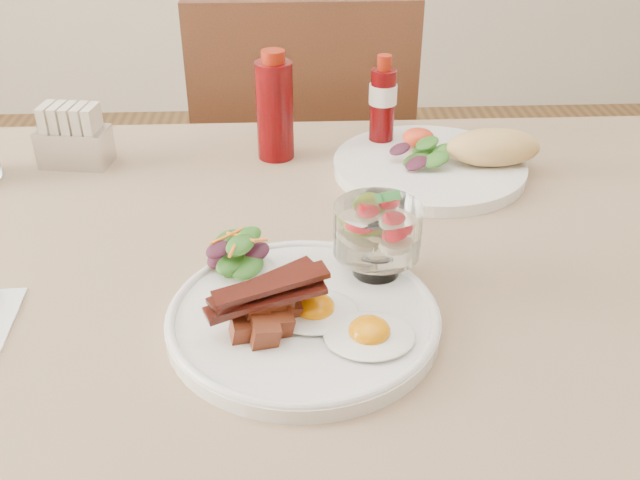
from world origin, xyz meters
TOP-DOWN VIEW (x-y plane):
  - table at (0.00, 0.00)m, footprint 1.33×0.88m
  - chair_far at (0.00, 0.66)m, footprint 0.42×0.42m
  - main_plate at (-0.02, -0.12)m, footprint 0.28×0.28m
  - fried_eggs at (0.02, -0.15)m, footprint 0.14×0.12m
  - bacon_potato_pile at (-0.05, -0.15)m, footprint 0.12×0.08m
  - side_salad at (-0.09, -0.04)m, footprint 0.08×0.07m
  - fruit_cup at (0.06, -0.05)m, footprint 0.10×0.10m
  - second_plate at (0.20, 0.23)m, footprint 0.30×0.28m
  - ketchup_bottle at (-0.05, 0.30)m, footprint 0.06×0.06m
  - hot_sauce_bottle at (0.12, 0.32)m, footprint 0.06×0.06m
  - sugar_caddy at (-0.35, 0.29)m, footprint 0.11×0.07m

SIDE VIEW (x-z plane):
  - chair_far at x=0.00m, z-range 0.06..0.99m
  - table at x=0.00m, z-range 0.29..1.04m
  - main_plate at x=-0.02m, z-range 0.75..0.77m
  - second_plate at x=0.20m, z-range 0.74..0.81m
  - fried_eggs at x=0.02m, z-range 0.76..0.79m
  - side_salad at x=-0.09m, z-range 0.77..0.81m
  - sugar_caddy at x=-0.35m, z-range 0.75..0.84m
  - bacon_potato_pile at x=-0.05m, z-range 0.77..0.82m
  - fruit_cup at x=0.06m, z-range 0.77..0.87m
  - hot_sauce_bottle at x=0.12m, z-range 0.75..0.90m
  - ketchup_bottle at x=-0.05m, z-range 0.75..0.91m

